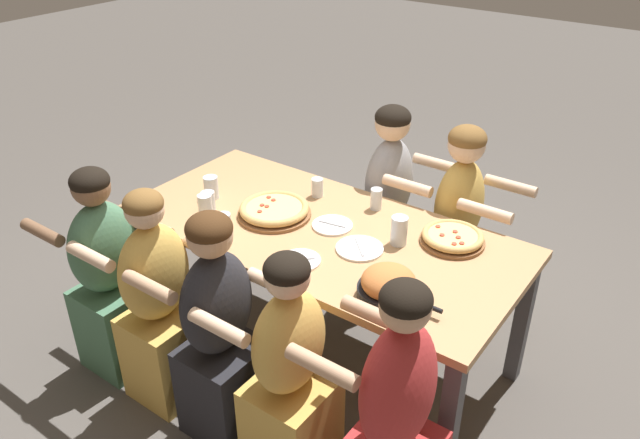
{
  "coord_description": "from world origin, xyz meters",
  "views": [
    {
      "loc": [
        1.55,
        -2.14,
        2.35
      ],
      "look_at": [
        0.0,
        0.0,
        0.82
      ],
      "focal_mm": 35.0,
      "sensor_mm": 36.0,
      "label": 1
    }
  ],
  "objects_px": {
    "skillet_bowl": "(388,286)",
    "diner_near_center": "(220,338)",
    "empty_plate_a": "(360,248)",
    "diner_near_midleft": "(159,308)",
    "diner_near_left": "(109,281)",
    "drinking_glass_c": "(208,203)",
    "empty_plate_b": "(332,225)",
    "drinking_glass_d": "(376,200)",
    "drinking_glass_f": "(206,210)",
    "diner_near_midright": "(290,380)",
    "diner_far_center": "(388,211)",
    "diner_far_midright": "(456,234)",
    "pizza_board_second": "(274,210)",
    "drinking_glass_e": "(211,189)",
    "pizza_board_main": "(452,238)",
    "drinking_glass_b": "(225,230)",
    "empty_plate_c": "(301,260)",
    "diner_near_right": "(394,429)",
    "drinking_glass_a": "(399,231)",
    "drinking_glass_g": "(317,189)"
  },
  "relations": [
    {
      "from": "drinking_glass_d",
      "to": "drinking_glass_c",
      "type": "bearing_deg",
      "value": -142.43
    },
    {
      "from": "empty_plate_c",
      "to": "drinking_glass_e",
      "type": "relative_size",
      "value": 1.5
    },
    {
      "from": "pizza_board_main",
      "to": "diner_near_midright",
      "type": "bearing_deg",
      "value": -104.17
    },
    {
      "from": "skillet_bowl",
      "to": "drinking_glass_b",
      "type": "bearing_deg",
      "value": -175.25
    },
    {
      "from": "empty_plate_b",
      "to": "drinking_glass_f",
      "type": "height_order",
      "value": "drinking_glass_f"
    },
    {
      "from": "empty_plate_a",
      "to": "drinking_glass_e",
      "type": "relative_size",
      "value": 1.81
    },
    {
      "from": "empty_plate_b",
      "to": "drinking_glass_e",
      "type": "relative_size",
      "value": 1.63
    },
    {
      "from": "pizza_board_main",
      "to": "drinking_glass_e",
      "type": "xyz_separation_m",
      "value": [
        -1.25,
        -0.34,
        0.02
      ]
    },
    {
      "from": "drinking_glass_a",
      "to": "diner_far_center",
      "type": "height_order",
      "value": "diner_far_center"
    },
    {
      "from": "pizza_board_main",
      "to": "drinking_glass_a",
      "type": "distance_m",
      "value": 0.26
    },
    {
      "from": "skillet_bowl",
      "to": "drinking_glass_d",
      "type": "distance_m",
      "value": 0.77
    },
    {
      "from": "empty_plate_a",
      "to": "diner_near_right",
      "type": "xyz_separation_m",
      "value": [
        0.57,
        -0.64,
        -0.24
      ]
    },
    {
      "from": "diner_near_center",
      "to": "diner_near_midright",
      "type": "relative_size",
      "value": 1.04
    },
    {
      "from": "pizza_board_second",
      "to": "drinking_glass_b",
      "type": "distance_m",
      "value": 0.33
    },
    {
      "from": "drinking_glass_b",
      "to": "diner_far_center",
      "type": "height_order",
      "value": "diner_far_center"
    },
    {
      "from": "diner_near_midleft",
      "to": "empty_plate_c",
      "type": "bearing_deg",
      "value": -53.17
    },
    {
      "from": "empty_plate_a",
      "to": "diner_near_midleft",
      "type": "distance_m",
      "value": 0.99
    },
    {
      "from": "empty_plate_b",
      "to": "drinking_glass_d",
      "type": "height_order",
      "value": "drinking_glass_d"
    },
    {
      "from": "empty_plate_b",
      "to": "diner_far_center",
      "type": "bearing_deg",
      "value": 94.12
    },
    {
      "from": "empty_plate_b",
      "to": "drinking_glass_e",
      "type": "xyz_separation_m",
      "value": [
        -0.7,
        -0.13,
        0.05
      ]
    },
    {
      "from": "drinking_glass_b",
      "to": "diner_near_center",
      "type": "height_order",
      "value": "diner_near_center"
    },
    {
      "from": "drinking_glass_d",
      "to": "diner_near_midright",
      "type": "relative_size",
      "value": 0.1
    },
    {
      "from": "diner_near_center",
      "to": "diner_far_midright",
      "type": "relative_size",
      "value": 0.97
    },
    {
      "from": "skillet_bowl",
      "to": "drinking_glass_a",
      "type": "distance_m",
      "value": 0.43
    },
    {
      "from": "drinking_glass_e",
      "to": "diner_far_center",
      "type": "height_order",
      "value": "diner_far_center"
    },
    {
      "from": "drinking_glass_e",
      "to": "diner_near_right",
      "type": "height_order",
      "value": "diner_near_right"
    },
    {
      "from": "pizza_board_main",
      "to": "diner_near_center",
      "type": "relative_size",
      "value": 0.27
    },
    {
      "from": "drinking_glass_c",
      "to": "diner_near_midright",
      "type": "height_order",
      "value": "diner_near_midright"
    },
    {
      "from": "pizza_board_main",
      "to": "diner_near_midright",
      "type": "height_order",
      "value": "diner_near_midright"
    },
    {
      "from": "empty_plate_b",
      "to": "diner_near_midright",
      "type": "bearing_deg",
      "value": -67.48
    },
    {
      "from": "pizza_board_second",
      "to": "empty_plate_a",
      "type": "relative_size",
      "value": 1.68
    },
    {
      "from": "drinking_glass_b",
      "to": "diner_near_midright",
      "type": "relative_size",
      "value": 0.13
    },
    {
      "from": "diner_far_center",
      "to": "diner_far_midright",
      "type": "bearing_deg",
      "value": 90.0
    },
    {
      "from": "empty_plate_c",
      "to": "empty_plate_a",
      "type": "bearing_deg",
      "value": 56.12
    },
    {
      "from": "diner_far_midright",
      "to": "diner_near_midright",
      "type": "xyz_separation_m",
      "value": [
        -0.08,
        -1.39,
        -0.04
      ]
    },
    {
      "from": "drinking_glass_d",
      "to": "diner_far_center",
      "type": "relative_size",
      "value": 0.09
    },
    {
      "from": "empty_plate_a",
      "to": "diner_near_left",
      "type": "bearing_deg",
      "value": -148.94
    },
    {
      "from": "diner_far_center",
      "to": "diner_near_midleft",
      "type": "bearing_deg",
      "value": -17.19
    },
    {
      "from": "empty_plate_b",
      "to": "drinking_glass_b",
      "type": "relative_size",
      "value": 1.35
    },
    {
      "from": "pizza_board_second",
      "to": "diner_near_midright",
      "type": "distance_m",
      "value": 0.95
    },
    {
      "from": "drinking_glass_f",
      "to": "diner_near_center",
      "type": "xyz_separation_m",
      "value": [
        0.46,
        -0.42,
        -0.3
      ]
    },
    {
      "from": "diner_near_center",
      "to": "diner_near_midleft",
      "type": "bearing_deg",
      "value": 90.0
    },
    {
      "from": "empty_plate_a",
      "to": "drinking_glass_c",
      "type": "relative_size",
      "value": 2.05
    },
    {
      "from": "skillet_bowl",
      "to": "diner_near_center",
      "type": "distance_m",
      "value": 0.79
    },
    {
      "from": "drinking_glass_e",
      "to": "diner_near_left",
      "type": "height_order",
      "value": "diner_near_left"
    },
    {
      "from": "drinking_glass_c",
      "to": "diner_near_midright",
      "type": "distance_m",
      "value": 1.09
    },
    {
      "from": "empty_plate_b",
      "to": "drinking_glass_g",
      "type": "xyz_separation_m",
      "value": [
        -0.25,
        0.22,
        0.04
      ]
    },
    {
      "from": "drinking_glass_a",
      "to": "drinking_glass_d",
      "type": "xyz_separation_m",
      "value": [
        -0.27,
        0.23,
        -0.02
      ]
    },
    {
      "from": "drinking_glass_d",
      "to": "diner_near_midright",
      "type": "distance_m",
      "value": 1.1
    },
    {
      "from": "pizza_board_main",
      "to": "drinking_glass_c",
      "type": "bearing_deg",
      "value": -158.58
    }
  ]
}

